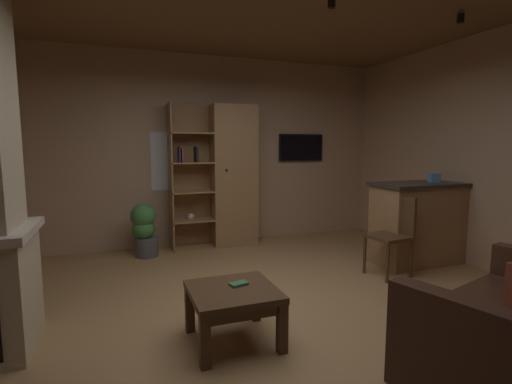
# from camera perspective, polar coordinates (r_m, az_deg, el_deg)

# --- Properties ---
(floor) EXTENTS (5.72, 5.31, 0.02)m
(floor) POSITION_cam_1_polar(r_m,az_deg,el_deg) (3.59, 2.33, -17.78)
(floor) COLOR #A37A4C
(floor) RESTS_ON ground
(wall_back) EXTENTS (5.84, 0.06, 2.83)m
(wall_back) POSITION_cam_1_polar(r_m,az_deg,el_deg) (5.83, -7.88, 6.13)
(wall_back) COLOR tan
(wall_back) RESTS_ON ground
(wall_right) EXTENTS (0.06, 5.31, 2.83)m
(wall_right) POSITION_cam_1_polar(r_m,az_deg,el_deg) (5.13, 33.87, 4.91)
(wall_right) COLOR tan
(wall_right) RESTS_ON ground
(window_pane_back) EXTENTS (0.65, 0.01, 0.85)m
(window_pane_back) POSITION_cam_1_polar(r_m,az_deg,el_deg) (5.72, -12.36, 4.60)
(window_pane_back) COLOR white
(bookshelf_cabinet) EXTENTS (1.27, 0.41, 2.09)m
(bookshelf_cabinet) POSITION_cam_1_polar(r_m,az_deg,el_deg) (5.66, -4.25, 2.33)
(bookshelf_cabinet) COLOR #997047
(bookshelf_cabinet) RESTS_ON ground
(kitchen_bar_counter) EXTENTS (1.35, 0.61, 1.03)m
(kitchen_bar_counter) POSITION_cam_1_polar(r_m,az_deg,el_deg) (5.32, 23.95, -4.20)
(kitchen_bar_counter) COLOR #997047
(kitchen_bar_counter) RESTS_ON ground
(tissue_box) EXTENTS (0.16, 0.16, 0.11)m
(tissue_box) POSITION_cam_1_polar(r_m,az_deg,el_deg) (5.32, 25.27, 1.93)
(tissue_box) COLOR #598CBF
(tissue_box) RESTS_ON kitchen_bar_counter
(coffee_table) EXTENTS (0.65, 0.63, 0.42)m
(coffee_table) POSITION_cam_1_polar(r_m,az_deg,el_deg) (2.99, -3.46, -15.86)
(coffee_table) COLOR #4C331E
(coffee_table) RESTS_ON ground
(table_book_0) EXTENTS (0.16, 0.11, 0.02)m
(table_book_0) POSITION_cam_1_polar(r_m,az_deg,el_deg) (3.01, -2.61, -13.69)
(table_book_0) COLOR #387247
(table_book_0) RESTS_ON coffee_table
(dining_chair) EXTENTS (0.46, 0.46, 0.92)m
(dining_chair) POSITION_cam_1_polar(r_m,az_deg,el_deg) (4.66, 20.09, -5.42)
(dining_chair) COLOR #4C331E
(dining_chair) RESTS_ON ground
(potted_floor_plant) EXTENTS (0.36, 0.34, 0.72)m
(potted_floor_plant) POSITION_cam_1_polar(r_m,az_deg,el_deg) (5.36, -16.53, -5.32)
(potted_floor_plant) COLOR #4C4C51
(potted_floor_plant) RESTS_ON ground
(wall_mounted_tv) EXTENTS (0.78, 0.06, 0.44)m
(wall_mounted_tv) POSITION_cam_1_polar(r_m,az_deg,el_deg) (6.33, 6.79, 6.67)
(wall_mounted_tv) COLOR black
(track_light_spot_2) EXTENTS (0.07, 0.07, 0.09)m
(track_light_spot_2) POSITION_cam_1_polar(r_m,az_deg,el_deg) (3.81, 11.33, 26.26)
(track_light_spot_2) COLOR black
(track_light_spot_3) EXTENTS (0.07, 0.07, 0.09)m
(track_light_spot_3) POSITION_cam_1_polar(r_m,az_deg,el_deg) (4.64, 28.50, 22.02)
(track_light_spot_3) COLOR black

